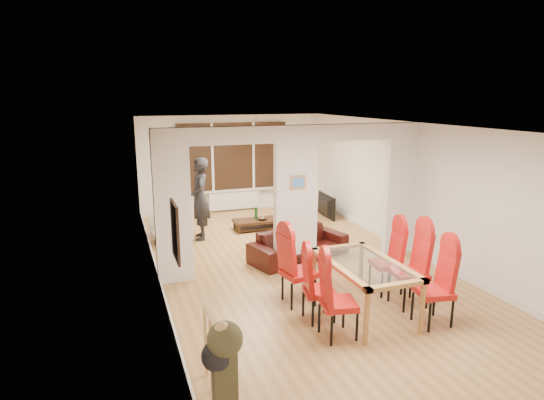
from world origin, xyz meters
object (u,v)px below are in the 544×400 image
dining_table (363,288)px  person (200,199)px  dining_chair_ra (434,286)px  bottle (256,213)px  dining_chair_lb (319,286)px  armchair (171,227)px  bowl (262,219)px  dining_chair_lc (299,268)px  dining_chair_rb (409,268)px  coffee_table (256,224)px  dining_chair_rc (387,259)px  television (323,206)px  dining_chair_la (339,297)px  sofa (299,244)px

dining_table → person: size_ratio=0.92×
dining_chair_ra → bottle: size_ratio=3.87×
dining_chair_lb → armchair: size_ratio=1.38×
bottle → bowl: 0.21m
dining_chair_lc → bottle: bearing=70.7°
dining_chair_rb → coffee_table: size_ratio=1.11×
dining_chair_lc → dining_chair_ra: size_ratio=1.01×
dining_chair_rc → television: (1.07, 4.55, -0.25)m
dining_chair_la → coffee_table: 5.08m
dining_chair_rb → dining_chair_rc: 0.52m
bowl → dining_chair_ra: bearing=-81.1°
dining_table → dining_chair_lc: dining_chair_lc is taller
dining_chair_rc → bottle: bearing=110.4°
dining_chair_la → armchair: (-1.55, 4.74, -0.21)m
television → bottle: (-1.96, -0.46, 0.09)m
dining_chair_la → person: size_ratio=0.61×
dining_chair_ra → coffee_table: dining_chair_ra is taller
dining_chair_lb → television: bearing=74.4°
sofa → coffee_table: (-0.18, 2.15, -0.17)m
dining_chair_la → bowl: (0.60, 4.95, -0.28)m
person → dining_chair_rb: bearing=35.4°
dining_chair_rb → armchair: (-2.98, 4.26, -0.25)m
dining_chair_rb → coffee_table: bearing=109.4°
dining_chair_rb → bottle: size_ratio=4.07×
dining_table → bowl: (-0.06, 4.48, -0.12)m
dining_chair_rc → dining_chair_la: bearing=-135.9°
dining_chair_la → dining_chair_lb: 0.51m
dining_chair_ra → armchair: 5.69m
dining_chair_lb → dining_chair_lc: bearing=106.7°
dining_chair_rb → person: person is taller
dining_table → dining_chair_rb: 0.80m
dining_table → person: 4.61m
armchair → bowl: armchair is taller
dining_chair_rc → person: person is taller
dining_chair_la → dining_chair_rb: 1.51m
dining_chair_rb → sofa: (-0.77, 2.40, -0.31)m
sofa → bottle: 2.22m
dining_chair_lb → armchair: (-1.51, 4.23, -0.17)m
dining_chair_lb → armchair: bearing=120.3°
dining_chair_ra → sofa: size_ratio=0.57×
dining_chair_ra → bowl: size_ratio=5.11×
dining_table → armchair: bearing=117.3°
person → dining_chair_lc: bearing=19.1°
dining_chair_rc → sofa: dining_chair_rc is taller
dining_table → person: person is taller
dining_table → dining_chair_rc: size_ratio=1.51×
dining_chair_ra → dining_chair_rc: bearing=101.3°
sofa → bowl: (-0.06, 2.07, -0.02)m
armchair → bottle: (2.04, 0.35, 0.05)m
coffee_table → dining_chair_la: bearing=-95.4°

